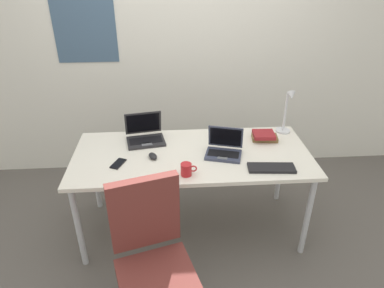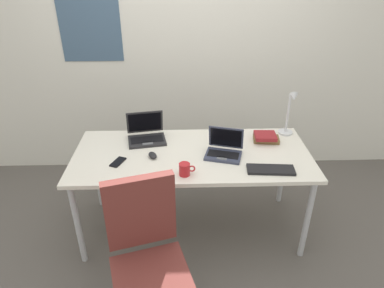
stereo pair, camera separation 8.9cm
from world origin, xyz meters
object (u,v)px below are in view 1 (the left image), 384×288
(coffee_mug, at_px, (186,169))
(office_chair, at_px, (155,273))
(laptop_back_right, at_px, (145,136))
(book_stack, at_px, (264,136))
(external_keyboard, at_px, (271,168))
(laptop_back_left, at_px, (224,149))
(desk_lamp, at_px, (287,112))
(computer_mouse, at_px, (153,156))
(cell_phone, at_px, (118,164))

(coffee_mug, distance_m, office_chair, 0.69)
(laptop_back_right, relative_size, book_stack, 1.54)
(external_keyboard, xyz_separation_m, office_chair, (-0.83, -0.56, -0.35))
(laptop_back_right, distance_m, book_stack, 0.97)
(laptop_back_left, relative_size, book_stack, 1.43)
(desk_lamp, relative_size, laptop_back_left, 1.28)
(laptop_back_right, relative_size, coffee_mug, 2.96)
(desk_lamp, distance_m, laptop_back_left, 0.66)
(book_stack, xyz_separation_m, office_chair, (-0.88, -0.99, -0.37))
(external_keyboard, height_order, book_stack, book_stack)
(desk_lamp, bearing_deg, computer_mouse, -163.41)
(external_keyboard, xyz_separation_m, cell_phone, (-1.09, 0.14, -0.01))
(coffee_mug, bearing_deg, computer_mouse, 134.71)
(computer_mouse, distance_m, office_chair, 0.85)
(cell_phone, bearing_deg, office_chair, -46.46)
(laptop_back_left, relative_size, external_keyboard, 0.95)
(office_chair, bearing_deg, coffee_mug, 66.96)
(book_stack, relative_size, coffee_mug, 1.93)
(desk_lamp, distance_m, computer_mouse, 1.16)
(external_keyboard, height_order, cell_phone, external_keyboard)
(desk_lamp, relative_size, computer_mouse, 4.17)
(laptop_back_left, height_order, coffee_mug, laptop_back_left)
(external_keyboard, bearing_deg, office_chair, -141.40)
(desk_lamp, height_order, book_stack, desk_lamp)
(laptop_back_left, distance_m, computer_mouse, 0.54)
(book_stack, distance_m, office_chair, 1.38)
(laptop_back_left, xyz_separation_m, computer_mouse, (-0.54, -0.02, -0.02))
(book_stack, bearing_deg, laptop_back_left, -150.63)
(computer_mouse, height_order, cell_phone, computer_mouse)
(laptop_back_right, relative_size, computer_mouse, 3.49)
(laptop_back_left, height_order, computer_mouse, laptop_back_left)
(laptop_back_right, relative_size, external_keyboard, 1.01)
(external_keyboard, distance_m, cell_phone, 1.10)
(desk_lamp, xyz_separation_m, coffee_mug, (-0.86, -0.57, -0.15))
(computer_mouse, bearing_deg, laptop_back_right, 80.40)
(laptop_back_right, bearing_deg, office_chair, -85.56)
(desk_lamp, relative_size, laptop_back_right, 1.20)
(coffee_mug, bearing_deg, book_stack, 35.10)
(desk_lamp, distance_m, cell_phone, 1.41)
(laptop_back_left, xyz_separation_m, office_chair, (-0.52, -0.79, -0.38))
(laptop_back_left, distance_m, cell_phone, 0.79)
(coffee_mug, bearing_deg, external_keyboard, 2.78)
(desk_lamp, distance_m, coffee_mug, 1.04)
(laptop_back_right, height_order, computer_mouse, laptop_back_right)
(laptop_back_left, relative_size, laptop_back_right, 0.93)
(external_keyboard, relative_size, office_chair, 0.34)
(desk_lamp, xyz_separation_m, book_stack, (-0.20, -0.10, -0.17))
(external_keyboard, xyz_separation_m, coffee_mug, (-0.60, -0.03, 0.03))
(desk_lamp, xyz_separation_m, external_keyboard, (-0.26, -0.54, -0.19))
(book_stack, bearing_deg, desk_lamp, 27.13)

